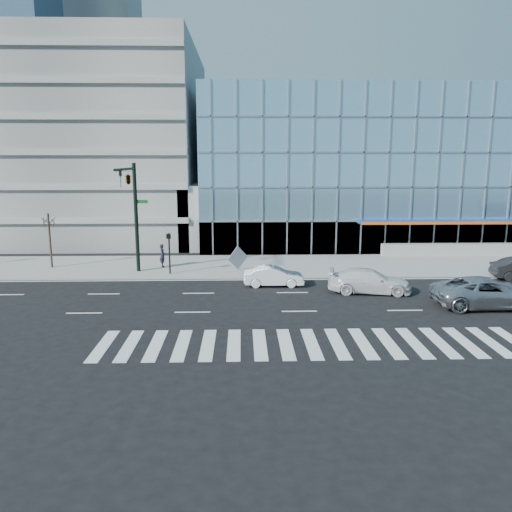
# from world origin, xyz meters

# --- Properties ---
(ground) EXTENTS (160.00, 160.00, 0.00)m
(ground) POSITION_xyz_m (0.00, 0.00, 0.00)
(ground) COLOR black
(ground) RESTS_ON ground
(sidewalk) EXTENTS (120.00, 8.00, 0.15)m
(sidewalk) POSITION_xyz_m (0.00, 8.00, 0.07)
(sidewalk) COLOR gray
(sidewalk) RESTS_ON ground
(theatre_building) EXTENTS (42.00, 26.00, 15.00)m
(theatre_building) POSITION_xyz_m (14.00, 26.00, 7.50)
(theatre_building) COLOR #80B7D5
(theatre_building) RESTS_ON ground
(parking_garage) EXTENTS (24.00, 24.00, 20.00)m
(parking_garage) POSITION_xyz_m (-20.00, 26.00, 10.00)
(parking_garage) COLOR gray
(parking_garage) RESTS_ON ground
(ramp_block) EXTENTS (6.00, 8.00, 6.00)m
(ramp_block) POSITION_xyz_m (-6.00, 18.00, 3.00)
(ramp_block) COLOR gray
(ramp_block) RESTS_ON ground
(tower_backdrop) EXTENTS (14.00, 14.00, 48.00)m
(tower_backdrop) POSITION_xyz_m (-30.00, 70.00, 24.00)
(tower_backdrop) COLOR gray
(tower_backdrop) RESTS_ON ground
(traffic_signal) EXTENTS (1.14, 5.74, 8.00)m
(traffic_signal) POSITION_xyz_m (-11.00, 4.57, 6.16)
(traffic_signal) COLOR black
(traffic_signal) RESTS_ON sidewalk
(ped_signal_post) EXTENTS (0.30, 0.33, 3.00)m
(ped_signal_post) POSITION_xyz_m (-8.50, 4.94, 2.14)
(ped_signal_post) COLOR black
(ped_signal_post) RESTS_ON sidewalk
(street_tree_near) EXTENTS (1.10, 1.10, 4.23)m
(street_tree_near) POSITION_xyz_m (-18.00, 7.50, 3.78)
(street_tree_near) COLOR #332319
(street_tree_near) RESTS_ON sidewalk
(silver_suv) EXTENTS (6.22, 2.91, 1.72)m
(silver_suv) POSITION_xyz_m (10.92, -3.44, 0.86)
(silver_suv) COLOR #B8B9BD
(silver_suv) RESTS_ON ground
(white_suv) EXTENTS (5.48, 2.82, 1.52)m
(white_suv) POSITION_xyz_m (4.92, -0.10, 0.76)
(white_suv) COLOR white
(white_suv) RESTS_ON ground
(white_sedan) EXTENTS (4.04, 1.46, 1.33)m
(white_sedan) POSITION_xyz_m (-1.08, 1.80, 0.66)
(white_sedan) COLOR white
(white_sedan) RESTS_ON ground
(pedestrian) EXTENTS (0.62, 0.76, 1.79)m
(pedestrian) POSITION_xyz_m (-9.41, 7.44, 1.04)
(pedestrian) COLOR black
(pedestrian) RESTS_ON sidewalk
(tilted_panel) EXTENTS (1.51, 1.15, 1.84)m
(tilted_panel) POSITION_xyz_m (-3.53, 6.17, 1.07)
(tilted_panel) COLOR #A7A7A7
(tilted_panel) RESTS_ON sidewalk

